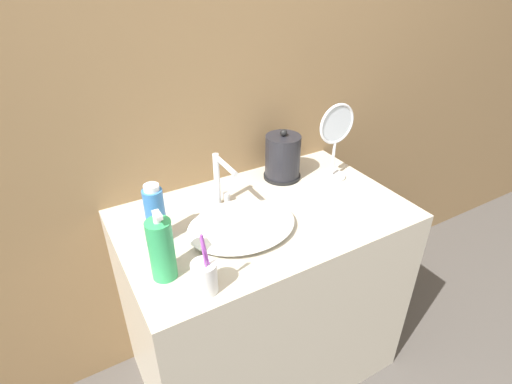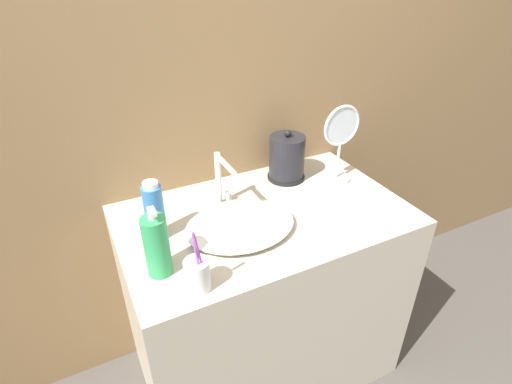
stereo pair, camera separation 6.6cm
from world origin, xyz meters
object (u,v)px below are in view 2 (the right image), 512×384
electric_kettle (287,159)px  vanity_mirror (340,140)px  toothbrush_cup (197,275)px  lotion_bottle (157,246)px  faucet (222,178)px  shampoo_bottle (154,211)px

electric_kettle → vanity_mirror: bearing=-30.2°
toothbrush_cup → lotion_bottle: size_ratio=0.93×
electric_kettle → faucet: bearing=-165.7°
toothbrush_cup → shampoo_bottle: (-0.04, 0.28, 0.05)m
toothbrush_cup → lotion_bottle: 0.14m
faucet → lotion_bottle: lotion_bottle is taller
vanity_mirror → shampoo_bottle: bearing=-176.1°
faucet → vanity_mirror: 0.50m
electric_kettle → lotion_bottle: bearing=-152.1°
shampoo_bottle → lotion_bottle: bearing=-102.5°
toothbrush_cup → lotion_bottle: bearing=124.1°
faucet → vanity_mirror: bearing=-2.6°
faucet → toothbrush_cup: toothbrush_cup is taller
shampoo_bottle → vanity_mirror: size_ratio=0.65×
electric_kettle → vanity_mirror: (0.18, -0.10, 0.09)m
toothbrush_cup → vanity_mirror: (0.72, 0.34, 0.12)m
faucet → vanity_mirror: size_ratio=0.65×
faucet → toothbrush_cup: 0.43m
shampoo_bottle → electric_kettle: bearing=14.9°
lotion_bottle → faucet: bearing=39.3°
electric_kettle → vanity_mirror: vanity_mirror is taller
faucet → shampoo_bottle: size_ratio=1.01×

